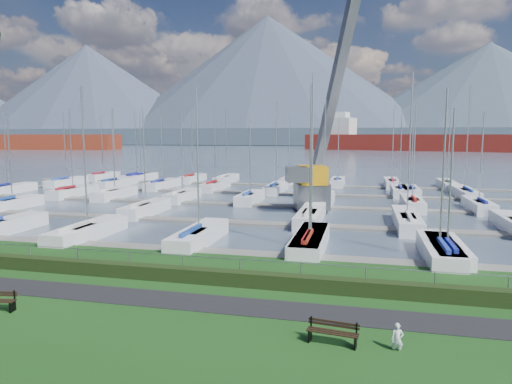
% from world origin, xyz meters
% --- Properties ---
extents(path, '(160.00, 2.00, 0.04)m').
position_xyz_m(path, '(0.00, -3.00, 0.01)').
color(path, black).
rests_on(path, grass).
extents(water, '(800.00, 540.00, 0.20)m').
position_xyz_m(water, '(0.00, 260.00, -0.40)').
color(water, '#49596C').
extents(hedge, '(80.00, 0.70, 0.70)m').
position_xyz_m(hedge, '(0.00, -0.40, 0.35)').
color(hedge, black).
rests_on(hedge, grass).
extents(fence, '(80.00, 0.04, 0.04)m').
position_xyz_m(fence, '(0.00, 0.00, 1.20)').
color(fence, gray).
rests_on(fence, grass).
extents(foothill, '(900.00, 80.00, 12.00)m').
position_xyz_m(foothill, '(0.00, 330.00, 6.00)').
color(foothill, '#404F5E').
rests_on(foothill, water).
extents(mountains, '(1190.00, 360.00, 115.00)m').
position_xyz_m(mountains, '(7.35, 404.62, 46.68)').
color(mountains, '#435262').
rests_on(mountains, water).
extents(docks, '(90.00, 41.60, 0.25)m').
position_xyz_m(docks, '(0.00, 26.00, -0.22)').
color(docks, gray).
rests_on(docks, water).
extents(bench_right, '(1.84, 0.65, 0.85)m').
position_xyz_m(bench_right, '(6.88, -5.66, 0.42)').
color(bench_right, black).
rests_on(bench_right, grass).
extents(person, '(0.41, 0.27, 1.11)m').
position_xyz_m(person, '(9.03, -5.65, 0.55)').
color(person, silver).
rests_on(person, grass).
extents(crane, '(7.27, 13.07, 22.35)m').
position_xyz_m(crane, '(3.30, 25.42, 5.33)').
color(crane, '#53555A').
rests_on(crane, water).
extents(cargo_ship_west, '(92.44, 29.29, 21.50)m').
position_xyz_m(cargo_ship_west, '(-165.96, 185.67, 3.63)').
color(cargo_ship_west, maroon).
rests_on(cargo_ship_west, water).
extents(cargo_ship_mid, '(107.03, 45.28, 21.50)m').
position_xyz_m(cargo_ship_mid, '(27.14, 214.33, 3.48)').
color(cargo_ship_mid, maroon).
rests_on(cargo_ship_mid, water).
extents(sailboat_fleet, '(74.80, 49.83, 13.66)m').
position_xyz_m(sailboat_fleet, '(-0.91, 28.46, 5.39)').
color(sailboat_fleet, silver).
rests_on(sailboat_fleet, water).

